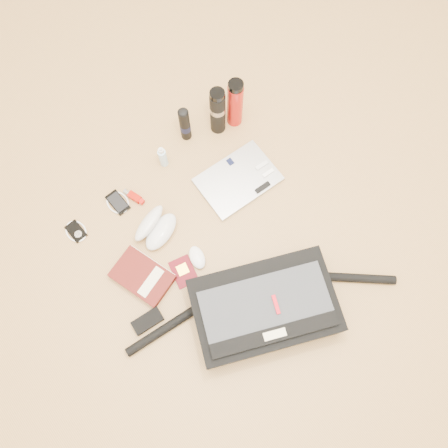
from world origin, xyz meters
The scene contains 14 objects.
ground centered at (0.00, 0.00, 0.00)m, with size 4.00×4.00×0.00m, color #AC7F47.
messenger_bag centered at (-0.05, -0.29, 0.07)m, with size 0.98×0.52×0.15m.
laptop centered at (0.22, 0.18, 0.01)m, with size 0.33×0.24×0.03m.
book centered at (-0.33, 0.09, 0.02)m, with size 0.21×0.26×0.04m.
passport centered at (-0.19, 0.01, 0.00)m, with size 0.11×0.14×0.01m.
mouse centered at (-0.12, 0.02, 0.02)m, with size 0.08×0.11×0.03m.
sunglasses_case centered at (-0.17, 0.22, 0.04)m, with size 0.21×0.20×0.10m.
ipod centered at (-0.43, 0.42, 0.00)m, with size 0.08×0.09×0.01m.
phone centered at (-0.23, 0.42, 0.01)m, with size 0.09×0.11×0.01m.
inhaler centered at (-0.16, 0.39, 0.01)m, with size 0.05×0.10×0.03m.
spray_bottle centered at (0.03, 0.44, 0.06)m, with size 0.05×0.05×0.13m.
aerosol_can centered at (0.19, 0.49, 0.10)m, with size 0.06×0.06×0.19m.
thermos_black centered at (0.32, 0.44, 0.13)m, with size 0.07×0.07×0.25m.
thermos_red centered at (0.40, 0.42, 0.13)m, with size 0.08×0.08×0.26m.
Camera 1 is at (-0.30, -0.38, 1.69)m, focal length 35.00 mm.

